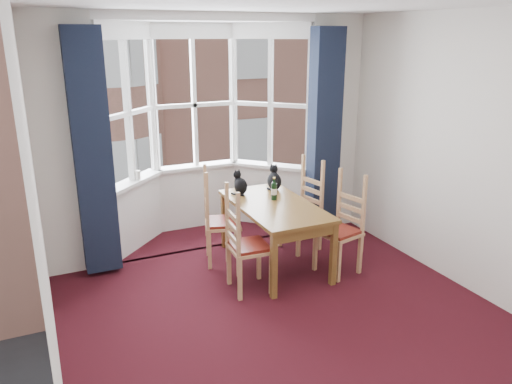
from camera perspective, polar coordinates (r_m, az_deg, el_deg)
floor at (r=4.61m, az=5.67°, el=-16.26°), size 4.50×4.50×0.00m
wall_left at (r=3.48m, az=-23.46°, el=-3.43°), size 0.00×4.50×4.50m
wall_right at (r=5.28m, az=25.33°, el=3.21°), size 0.00×4.50×4.50m
wall_back_pier_left at (r=5.66m, az=-20.74°, el=4.64°), size 0.70×0.12×2.80m
wall_back_pier_right at (r=6.71m, az=8.69°, el=7.47°), size 0.70×0.12×2.80m
bay_window at (r=6.45m, az=-6.32°, el=7.16°), size 2.76×0.94×2.80m
curtain_left at (r=5.51m, az=-18.16°, el=4.05°), size 0.38×0.22×2.60m
curtain_right at (r=6.45m, az=7.81°, el=6.65°), size 0.38×0.22×2.60m
dining_table at (r=5.63m, az=2.14°, el=-2.19°), size 0.81×1.50×0.74m
chair_left_near at (r=5.11m, az=-1.70°, el=-6.51°), size 0.43×0.45×0.92m
chair_left_far at (r=5.77m, az=-4.72°, el=-3.66°), size 0.50×0.51×0.92m
chair_right_near at (r=5.65m, az=10.04°, el=-4.37°), size 0.48×0.50×0.92m
chair_right_far at (r=6.20m, az=5.73°, el=-2.17°), size 0.47×0.49×0.92m
cat_left at (r=5.93m, az=-1.82°, el=0.85°), size 0.19×0.24×0.29m
cat_right at (r=6.10m, az=2.10°, el=1.41°), size 0.22×0.26×0.31m
wine_bottle at (r=5.71m, az=2.07°, el=0.23°), size 0.07×0.07×0.26m
candle_tall at (r=6.20m, az=-13.33°, el=1.88°), size 0.06×0.06×0.12m
street at (r=36.60m, az=-20.73°, el=2.98°), size 80.00×80.00×0.00m
tenement_building at (r=17.43m, az=-18.49°, el=13.61°), size 18.40×7.80×15.20m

